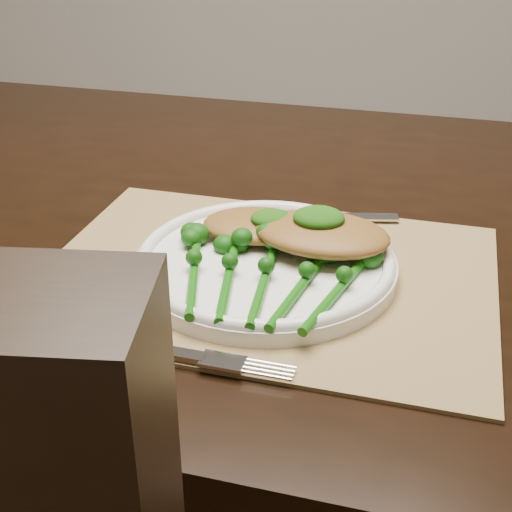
# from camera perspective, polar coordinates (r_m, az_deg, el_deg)

# --- Properties ---
(dining_table) EXTENTS (1.71, 1.11, 0.75)m
(dining_table) POSITION_cam_1_polar(r_m,az_deg,el_deg) (1.12, -0.36, -13.69)
(dining_table) COLOR black
(dining_table) RESTS_ON ground
(placemat) EXTENTS (0.51, 0.41, 0.00)m
(placemat) POSITION_cam_1_polar(r_m,az_deg,el_deg) (0.75, 0.86, -1.50)
(placemat) COLOR #947A4B
(placemat) RESTS_ON dining_table
(dinner_plate) EXTENTS (0.28, 0.28, 0.02)m
(dinner_plate) POSITION_cam_1_polar(r_m,az_deg,el_deg) (0.75, 0.76, -0.45)
(dinner_plate) COLOR white
(dinner_plate) RESTS_ON placemat
(knife) EXTENTS (0.21, 0.04, 0.01)m
(knife) POSITION_cam_1_polar(r_m,az_deg,el_deg) (0.87, 3.18, 3.17)
(knife) COLOR silver
(knife) RESTS_ON placemat
(fork) EXTENTS (0.18, 0.04, 0.01)m
(fork) POSITION_cam_1_polar(r_m,az_deg,el_deg) (0.62, -3.98, -8.23)
(fork) COLOR silver
(fork) RESTS_ON placemat
(chicken_fillet_left) EXTENTS (0.12, 0.09, 0.02)m
(chicken_fillet_left) POSITION_cam_1_polar(r_m,az_deg,el_deg) (0.79, 0.14, 2.45)
(chicken_fillet_left) COLOR brown
(chicken_fillet_left) RESTS_ON dinner_plate
(chicken_fillet_right) EXTENTS (0.16, 0.13, 0.03)m
(chicken_fillet_right) POSITION_cam_1_polar(r_m,az_deg,el_deg) (0.75, 5.29, 1.80)
(chicken_fillet_right) COLOR brown
(chicken_fillet_right) RESTS_ON dinner_plate
(pesto_dollop_left) EXTENTS (0.05, 0.04, 0.02)m
(pesto_dollop_left) POSITION_cam_1_polar(r_m,az_deg,el_deg) (0.77, 1.25, 3.01)
(pesto_dollop_left) COLOR #124109
(pesto_dollop_left) RESTS_ON chicken_fillet_left
(pesto_dollop_right) EXTENTS (0.05, 0.05, 0.02)m
(pesto_dollop_right) POSITION_cam_1_polar(r_m,az_deg,el_deg) (0.75, 5.05, 3.06)
(pesto_dollop_right) COLOR #124109
(pesto_dollop_right) RESTS_ON chicken_fillet_right
(broccolini_bundle) EXTENTS (0.18, 0.20, 0.04)m
(broccolini_bundle) POSITION_cam_1_polar(r_m,az_deg,el_deg) (0.69, 0.54, -2.34)
(broccolini_bundle) COLOR #11550B
(broccolini_bundle) RESTS_ON dinner_plate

